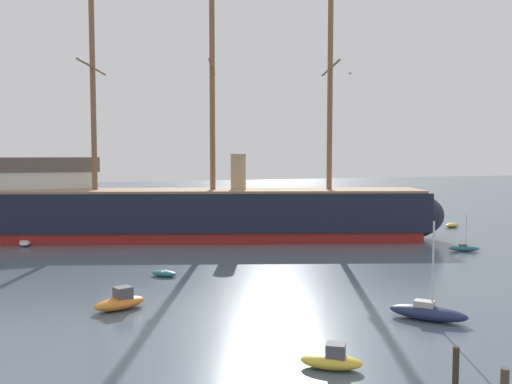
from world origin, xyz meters
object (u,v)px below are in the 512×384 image
Objects in this scene: motorboat_mid_left at (120,302)px; dinghy_alongside_bow at (164,273)px; seagull_in_flight at (350,74)px; mooring_piling_midwater at (456,367)px; sailboat_alongside_stern at (464,248)px; sailboat_near_centre at (428,312)px; tall_ship at (213,213)px; motorboat_foreground_left at (332,360)px; mooring_piling_nearest at (505,382)px; dinghy_far_right at (452,225)px; dinghy_far_left at (25,243)px.

dinghy_alongside_bow is (4.71, 9.41, -0.28)m from motorboat_mid_left.
seagull_in_flight reaches higher than dinghy_alongside_bow.
sailboat_alongside_stern is at bearing 49.92° from mooring_piling_midwater.
sailboat_near_centre is at bearing -51.95° from dinghy_alongside_bow.
sailboat_alongside_stern is (34.50, 1.80, 0.08)m from dinghy_alongside_bow.
sailboat_near_centre is 3.38× the size of mooring_piling_midwater.
tall_ship is 18.38× the size of motorboat_foreground_left.
dinghy_far_right is at bearing 53.79° from mooring_piling_nearest.
sailboat_alongside_stern is 4.28× the size of seagull_in_flight.
mooring_piling_midwater is (-25.14, -29.88, 0.62)m from sailboat_alongside_stern.
motorboat_foreground_left is 1.16× the size of dinghy_far_left.
tall_ship is at bearing 179.72° from dinghy_far_right.
tall_ship reaches higher than motorboat_mid_left.
tall_ship is at bearing 91.79° from mooring_piling_nearest.
sailboat_alongside_stern is 39.06m from mooring_piling_midwater.
sailboat_alongside_stern reaches higher than mooring_piling_midwater.
motorboat_foreground_left is at bearing -134.07° from dinghy_far_right.
motorboat_foreground_left is 39.47m from sailboat_alongside_stern.
dinghy_far_right is (11.90, 17.08, -0.03)m from sailboat_alongside_stern.
mooring_piling_midwater is (-0.09, -47.14, -2.44)m from tall_ship.
dinghy_far_right is 1.56× the size of mooring_piling_midwater.
seagull_in_flight reaches higher than motorboat_mid_left.
mooring_piling_nearest is at bearing -88.21° from tall_ship.
seagull_in_flight is (-0.21, 10.90, 17.25)m from sailboat_near_centre.
tall_ship is 48.67m from mooring_piling_nearest.
sailboat_alongside_stern is at bearing 2.98° from dinghy_alongside_bow.
dinghy_far_left is (-27.86, 40.71, -0.21)m from sailboat_near_centre.
motorboat_mid_left is at bearing 122.71° from motorboat_foreground_left.
seagull_in_flight is at bearing 75.96° from mooring_piling_midwater.
dinghy_alongside_bow is at bearing -157.86° from dinghy_far_right.
dinghy_alongside_bow is at bearing -59.01° from dinghy_far_left.
motorboat_foreground_left is at bearing -57.29° from motorboat_mid_left.
mooring_piling_nearest is at bearing -64.86° from dinghy_far_left.
motorboat_foreground_left is at bearing -138.91° from sailboat_alongside_stern.
seagull_in_flight is at bearing 59.37° from motorboat_foreground_left.
mooring_piling_nearest is (6.21, -5.37, 0.14)m from motorboat_foreground_left.
motorboat_mid_left is 3.32× the size of mooring_piling_nearest.
motorboat_mid_left is (-19.35, 9.29, -0.00)m from sailboat_near_centre.
motorboat_mid_left is at bearing -74.84° from dinghy_far_left.
sailboat_near_centre is 5.38× the size of mooring_piling_nearest.
motorboat_mid_left is 25.49m from mooring_piling_nearest.
mooring_piling_midwater is at bearing -130.08° from sailboat_alongside_stern.
motorboat_mid_left is at bearing -116.44° from tall_ship.
dinghy_far_right is 3.03× the size of seagull_in_flight.
dinghy_alongside_bow is 0.85× the size of dinghy_far_left.
mooring_piling_nearest is 2.18m from mooring_piling_midwater.
dinghy_far_left is (-8.51, 31.43, -0.21)m from motorboat_mid_left.
seagull_in_flight is at bearing -140.16° from dinghy_far_right.
mooring_piling_midwater is at bearing -90.11° from tall_ship.
sailboat_near_centre is 28.54m from sailboat_alongside_stern.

